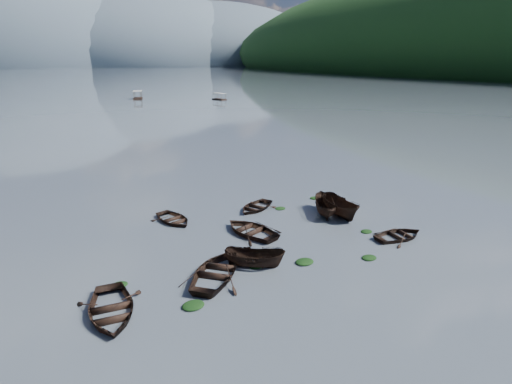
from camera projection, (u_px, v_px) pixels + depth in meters
name	position (u px, v px, depth m)	size (l,w,h in m)	color
ground_plane	(344.00, 280.00, 23.92)	(2400.00, 2400.00, 0.00)	#4B545E
haze_mtn_b	(26.00, 66.00, 766.61)	(520.00, 520.00, 340.00)	#475666
haze_mtn_c	(133.00, 66.00, 849.72)	(520.00, 520.00, 260.00)	#475666
haze_mtn_d	(212.00, 65.00, 924.51)	(520.00, 520.00, 220.00)	#475666
rowboat_0	(111.00, 314.00, 20.73)	(3.48, 4.87, 1.01)	black
rowboat_1	(217.00, 277.00, 24.34)	(3.64, 5.10, 1.06)	black
rowboat_2	(255.00, 266.00, 25.52)	(1.47, 3.92, 1.51)	black
rowboat_3	(251.00, 233.00, 30.39)	(3.43, 4.81, 1.00)	black
rowboat_4	(399.00, 238.00, 29.60)	(2.84, 3.98, 0.82)	black
rowboat_5	(340.00, 216.00, 33.79)	(1.80, 4.78, 1.84)	black
rowboat_6	(174.00, 222.00, 32.59)	(2.86, 4.00, 0.83)	black
rowboat_7	(256.00, 209.00, 35.32)	(2.85, 4.00, 0.83)	black
rowboat_8	(324.00, 214.00, 34.15)	(1.60, 4.26, 1.64)	black
weed_clump_0	(193.00, 307.00, 21.38)	(1.23, 1.00, 0.27)	black
weed_clump_1	(257.00, 266.00, 25.56)	(1.08, 0.86, 0.24)	black
weed_clump_2	(305.00, 263.00, 25.98)	(1.25, 1.00, 0.27)	black
weed_clump_3	(366.00, 232.00, 30.62)	(0.92, 0.77, 0.20)	black
weed_clump_4	(369.00, 258.00, 26.56)	(1.04, 0.83, 0.22)	black
weed_clump_5	(120.00, 286.00, 23.37)	(0.96, 0.78, 0.20)	black
weed_clump_6	(280.00, 209.00, 35.35)	(0.96, 0.80, 0.20)	black
weed_clump_7	(315.00, 198.00, 37.99)	(1.01, 0.81, 0.22)	black
pontoon_centre	(138.00, 99.00, 133.18)	(2.76, 6.62, 2.54)	black
pontoon_right	(219.00, 100.00, 131.06)	(2.19, 5.27, 2.02)	black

